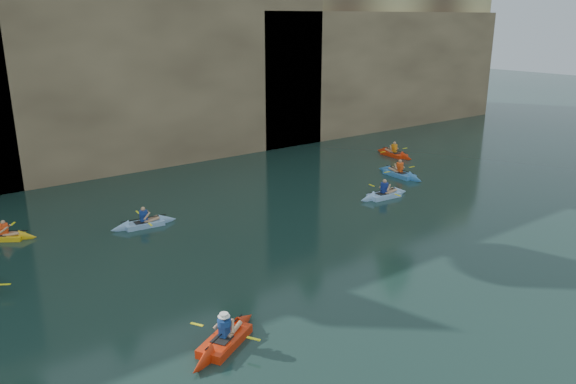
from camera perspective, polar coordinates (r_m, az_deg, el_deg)
ground at (r=19.00m, az=12.80°, el=-11.50°), size 160.00×160.00×0.00m
cliff at (r=42.62m, az=-19.51°, el=12.30°), size 70.00×16.00×12.00m
cliff_slab_center at (r=36.48m, az=-12.71°, el=11.69°), size 24.00×2.40×11.40m
cliff_slab_east at (r=48.35m, az=9.90°, el=12.21°), size 26.00×2.40×9.84m
sea_cave_center at (r=34.46m, az=-20.90°, el=3.74°), size 3.50×1.00×3.20m
sea_cave_east at (r=40.34m, az=-1.54°, el=7.66°), size 5.00×1.00×4.50m
main_kayaker at (r=16.77m, az=-6.44°, el=-14.68°), size 3.32×2.31×1.25m
kayaker_ltblue_near at (r=29.74m, az=9.73°, el=-0.29°), size 3.19×2.43×1.24m
kayaker_red_far at (r=38.89m, az=10.71°, el=3.84°), size 2.43×3.40×1.23m
kayaker_yellow at (r=26.73m, az=-26.80°, el=-4.05°), size 2.55×2.01×1.08m
kayaker_ltblue_mid at (r=26.13m, az=-14.41°, el=-3.11°), size 3.09×2.29×1.15m
kayaker_blue_east at (r=33.93m, az=11.25°, el=1.83°), size 2.48×3.59×1.27m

